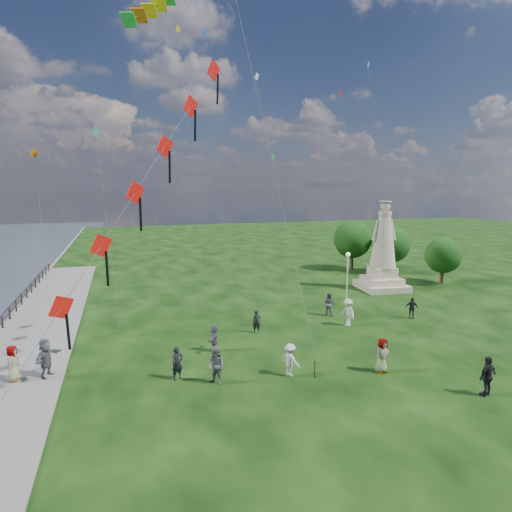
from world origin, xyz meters
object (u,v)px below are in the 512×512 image
object	(u,v)px
person_1	(216,366)
person_4	(382,355)
person_8	(348,312)
person_9	(412,308)
person_11	(214,338)
lamppost	(348,266)
person_0	(177,363)
person_10	(13,365)
person_6	(257,322)
person_7	(329,304)
person_3	(488,376)
person_2	(290,360)
statue	(383,256)
person_5	(46,360)

from	to	relation	value
person_1	person_4	bearing A→B (deg)	44.33
person_8	person_9	bearing A→B (deg)	78.50
person_1	person_11	size ratio (longest dim) A/B	1.17
lamppost	person_0	size ratio (longest dim) A/B	2.40
person_11	lamppost	bearing A→B (deg)	141.57
person_10	person_8	bearing A→B (deg)	-71.32
person_4	person_6	world-z (taller)	person_4
lamppost	person_7	size ratio (longest dim) A/B	2.29
person_0	person_6	size ratio (longest dim) A/B	1.12
person_8	person_0	bearing A→B (deg)	-80.62
person_8	person_11	distance (m)	9.89
person_0	person_3	size ratio (longest dim) A/B	0.89
person_2	person_9	world-z (taller)	person_2
person_2	person_7	distance (m)	10.87
person_3	person_11	distance (m)	14.07
person_7	person_11	world-z (taller)	person_7
lamppost	person_1	distance (m)	18.57
statue	lamppost	distance (m)	5.42
person_10	person_2	bearing A→B (deg)	-93.38
lamppost	person_0	bearing A→B (deg)	-144.90
person_7	person_10	bearing A→B (deg)	68.51
lamppost	person_8	bearing A→B (deg)	-118.81
person_0	person_8	xyz separation A→B (m)	(12.23, 4.81, 0.10)
person_5	person_0	bearing A→B (deg)	-79.16
statue	person_1	size ratio (longest dim) A/B	4.31
person_4	lamppost	bearing A→B (deg)	56.65
person_10	person_11	bearing A→B (deg)	-73.59
person_11	person_0	bearing A→B (deg)	-19.03
person_7	person_8	xyz separation A→B (m)	(0.15, -2.55, 0.06)
person_7	person_5	bearing A→B (deg)	69.54
person_9	person_0	bearing A→B (deg)	-139.16
person_1	person_11	world-z (taller)	person_1
person_1	person_8	size ratio (longest dim) A/B	1.00
statue	person_4	world-z (taller)	statue
person_3	person_4	size ratio (longest dim) A/B	1.04
person_5	person_10	size ratio (longest dim) A/B	1.08
person_2	person_5	world-z (taller)	person_5
person_7	person_9	world-z (taller)	person_7
statue	person_6	bearing A→B (deg)	-145.28
statue	person_0	bearing A→B (deg)	-140.75
person_0	person_5	xyz separation A→B (m)	(-6.21, 2.08, 0.13)
person_6	person_8	size ratio (longest dim) A/B	0.79
person_2	statue	bearing A→B (deg)	-79.67
lamppost	person_7	bearing A→B (deg)	-134.31
person_1	person_2	size ratio (longest dim) A/B	1.13
person_2	person_3	size ratio (longest dim) A/B	0.89
person_4	person_11	distance (m)	9.37
person_6	person_8	bearing A→B (deg)	6.26
person_3	lamppost	bearing A→B (deg)	-110.10
person_6	person_11	bearing A→B (deg)	-134.74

